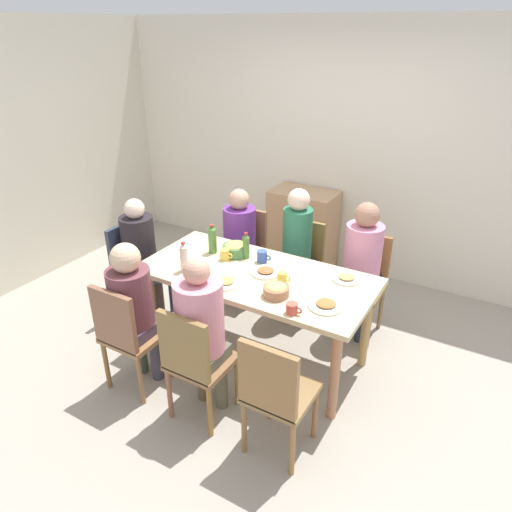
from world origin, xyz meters
TOP-DOWN VIEW (x-y plane):
  - ground_plane at (0.00, 0.00)m, footprint 6.57×6.57m
  - wall_back at (0.00, 1.95)m, footprint 5.71×0.12m
  - wall_left at (-2.80, 0.00)m, footprint 0.12×4.02m
  - dining_table at (0.00, 0.00)m, footprint 1.82×0.86m
  - chair_0 at (-0.61, -0.81)m, footprint 0.40×0.40m
  - person_0 at (-0.61, -0.72)m, footprint 0.31×0.31m
  - chair_1 at (0.00, 0.81)m, footprint 0.40×0.40m
  - person_1 at (-0.00, 0.72)m, footprint 0.30×0.30m
  - chair_2 at (-1.29, 0.00)m, footprint 0.40×0.40m
  - person_2 at (-1.20, 0.00)m, footprint 0.30×0.30m
  - chair_3 at (-0.61, 0.81)m, footprint 0.40×0.40m
  - person_3 at (-0.61, 0.72)m, footprint 0.31×0.31m
  - chair_4 at (0.00, -0.81)m, footprint 0.40×0.40m
  - person_4 at (0.00, -0.72)m, footprint 0.32×0.32m
  - chair_5 at (0.61, -0.81)m, footprint 0.40×0.40m
  - chair_6 at (0.61, 0.81)m, footprint 0.40×0.40m
  - person_6 at (0.61, 0.72)m, footprint 0.31×0.31m
  - plate_0 at (0.06, 0.04)m, footprint 0.23×0.23m
  - plate_1 at (0.65, -0.17)m, footprint 0.25×0.25m
  - plate_2 at (0.64, 0.25)m, footprint 0.22×0.22m
  - plate_3 at (-0.11, -0.25)m, footprint 0.23×0.23m
  - bowl_0 at (-0.31, 0.20)m, footprint 0.22×0.22m
  - bowl_1 at (0.29, -0.21)m, footprint 0.19×0.19m
  - cup_0 at (-0.06, 0.20)m, footprint 0.12×0.08m
  - cup_1 at (-0.33, 0.08)m, footprint 0.11×0.07m
  - cup_2 at (0.23, -0.01)m, footprint 0.11×0.07m
  - cup_3 at (0.49, -0.36)m, footprint 0.11×0.08m
  - bottle_0 at (-0.50, 0.14)m, footprint 0.07×0.07m
  - bottle_1 at (-0.21, 0.20)m, footprint 0.06×0.06m
  - bottle_2 at (-0.50, -0.24)m, footprint 0.06×0.06m
  - side_cabinet at (-0.36, 1.65)m, footprint 0.70×0.44m

SIDE VIEW (x-z plane):
  - ground_plane at x=0.00m, z-range 0.00..0.00m
  - side_cabinet at x=-0.36m, z-range 0.00..0.90m
  - chair_0 at x=-0.61m, z-range 0.06..0.96m
  - chair_1 at x=0.00m, z-range 0.06..0.96m
  - chair_2 at x=-1.29m, z-range 0.06..0.96m
  - chair_3 at x=-0.61m, z-range 0.06..0.96m
  - chair_4 at x=0.00m, z-range 0.06..0.96m
  - chair_5 at x=0.61m, z-range 0.06..0.96m
  - chair_6 at x=0.61m, z-range 0.06..0.96m
  - dining_table at x=0.00m, z-range 0.30..1.08m
  - person_3 at x=-0.61m, z-range 0.12..1.27m
  - person_2 at x=-1.20m, z-range 0.11..1.28m
  - person_0 at x=-0.61m, z-range 0.12..1.31m
  - person_1 at x=0.00m, z-range 0.11..1.36m
  - person_4 at x=0.00m, z-range 0.12..1.34m
  - person_6 at x=0.61m, z-range 0.12..1.36m
  - plate_0 at x=0.06m, z-range 0.77..0.81m
  - plate_1 at x=0.65m, z-range 0.77..0.81m
  - plate_3 at x=-0.11m, z-range 0.77..0.81m
  - plate_2 at x=0.64m, z-range 0.77..0.81m
  - cup_2 at x=0.23m, z-range 0.78..0.85m
  - cup_3 at x=0.49m, z-range 0.78..0.85m
  - bowl_1 at x=0.29m, z-range 0.78..0.87m
  - cup_1 at x=-0.33m, z-range 0.78..0.87m
  - cup_0 at x=-0.06m, z-range 0.78..0.88m
  - bowl_0 at x=-0.31m, z-range 0.78..0.89m
  - bottle_1 at x=-0.21m, z-range 0.77..1.00m
  - bottle_2 at x=-0.50m, z-range 0.77..1.02m
  - bottle_0 at x=-0.50m, z-range 0.77..1.03m
  - wall_back at x=0.00m, z-range 0.00..2.60m
  - wall_left at x=-2.80m, z-range 0.00..2.60m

